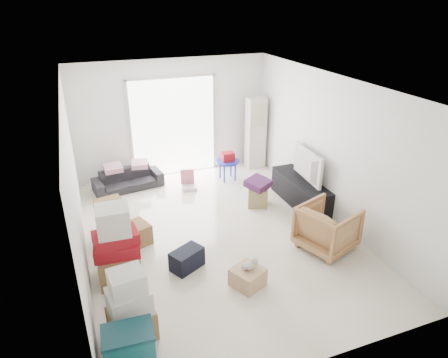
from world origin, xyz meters
name	(u,v)px	position (x,y,z in m)	size (l,w,h in m)	color
room_shell	(217,166)	(0.00, 0.00, 1.35)	(4.98, 6.48, 3.18)	white
sliding_door	(174,123)	(0.00, 2.98, 1.24)	(2.10, 0.04, 2.33)	white
ac_tower	(256,133)	(1.95, 2.65, 0.88)	(0.45, 0.30, 1.75)	silver
tv_console	(300,192)	(2.00, 0.52, 0.27)	(0.49, 1.63, 0.54)	black
television	(302,176)	(2.00, 0.52, 0.62)	(1.09, 0.63, 0.14)	black
sofa	(128,176)	(-1.22, 2.50, 0.29)	(1.50, 0.44, 0.59)	#2B2B31
pillow_left	(112,163)	(-1.50, 2.52, 0.65)	(0.41, 0.32, 0.13)	#C18D98
pillow_right	(139,159)	(-0.92, 2.54, 0.65)	(0.35, 0.28, 0.12)	#C18D98
armchair	(328,226)	(1.59, -1.02, 0.43)	(0.84, 0.79, 0.87)	tan
storage_bins	(130,353)	(-1.90, -2.39, 0.32)	(0.58, 0.42, 0.64)	#14565B
box_stack_a	(130,309)	(-1.80, -1.83, 0.44)	(0.60, 0.53, 0.99)	olive
box_stack_b	(117,249)	(-1.80, -0.61, 0.53)	(0.70, 0.62, 1.23)	olive
box_stack_c	(112,222)	(-1.77, 0.50, 0.37)	(0.52, 0.52, 0.77)	olive
loose_box	(136,234)	(-1.41, 0.26, 0.18)	(0.43, 0.43, 0.36)	olive
duffel_bag	(187,259)	(-0.78, -0.73, 0.16)	(0.51, 0.31, 0.33)	black
ottoman	(258,196)	(1.15, 0.77, 0.19)	(0.39, 0.39, 0.39)	#9C955B
blanket	(258,185)	(1.15, 0.77, 0.46)	(0.43, 0.43, 0.14)	#502256
kids_table	(228,160)	(1.03, 2.16, 0.48)	(0.55, 0.55, 0.67)	#1928B3
toy_walker	(189,183)	(0.04, 2.02, 0.12)	(0.37, 0.34, 0.43)	silver
wood_crate	(248,277)	(-0.05, -1.44, 0.14)	(0.42, 0.42, 0.28)	tan
plush_bunny	(250,265)	(-0.01, -1.43, 0.35)	(0.28, 0.16, 0.14)	#B2ADA8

